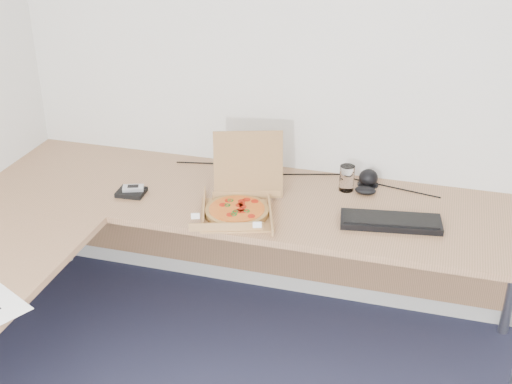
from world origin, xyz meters
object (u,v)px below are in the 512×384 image
(drinking_glass, at_px, (347,178))
(keyboard, at_px, (391,222))
(wallet, at_px, (131,192))
(desk, at_px, (148,239))
(pizza_box, at_px, (238,206))

(drinking_glass, xyz_separation_m, keyboard, (0.23, -0.27, -0.05))
(wallet, bearing_deg, desk, -58.17)
(pizza_box, distance_m, drinking_glass, 0.54)
(desk, bearing_deg, keyboard, 19.85)
(drinking_glass, relative_size, keyboard, 0.29)
(pizza_box, xyz_separation_m, keyboard, (0.64, 0.08, -0.02))
(pizza_box, bearing_deg, keyboard, -10.81)
(wallet, bearing_deg, drinking_glass, 14.87)
(desk, distance_m, drinking_glass, 0.95)
(drinking_glass, distance_m, keyboard, 0.36)
(pizza_box, distance_m, keyboard, 0.65)
(pizza_box, distance_m, wallet, 0.52)
(desk, relative_size, wallet, 20.37)
(pizza_box, xyz_separation_m, wallet, (-0.52, 0.04, -0.03))
(desk, bearing_deg, wallet, 125.41)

